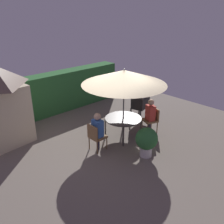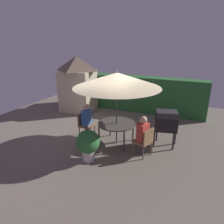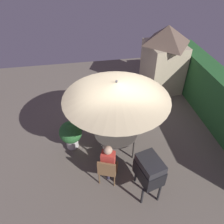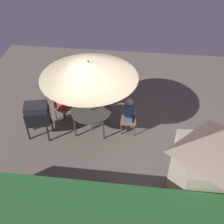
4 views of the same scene
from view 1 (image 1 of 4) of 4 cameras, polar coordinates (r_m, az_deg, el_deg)
name	(u,v)px [view 1 (image 1 of 4)]	position (r m, az deg, el deg)	size (l,w,h in m)	color
ground_plane	(108,141)	(8.41, -0.91, -6.85)	(11.00, 11.00, 0.00)	#6B6056
hedge_backdrop	(52,94)	(10.67, -13.84, 4.20)	(6.75, 0.71, 1.70)	#28602D
garden_shed	(0,105)	(8.59, -24.76, 1.54)	(1.71, 1.56, 2.65)	#C6B793
patio_table	(123,119)	(8.38, 2.65, -1.76)	(1.25, 1.25, 0.73)	#47423D
patio_umbrella	(124,77)	(7.86, 2.85, 8.13)	(2.77, 2.77, 2.46)	#4C4C51
bbq_grill	(140,100)	(9.68, 6.67, 2.75)	(0.80, 0.66, 1.20)	black
chair_near_shed	(152,118)	(8.96, 9.34, -1.43)	(0.60, 0.60, 0.90)	olive
chair_far_side	(96,136)	(7.70, -3.83, -5.52)	(0.47, 0.46, 0.90)	olive
potted_plant_by_shed	(147,140)	(7.46, 8.08, -6.52)	(0.68, 0.68, 0.94)	silver
person_in_red	(150,112)	(8.81, 8.98, 0.03)	(0.35, 0.40, 1.26)	#CC3D33
person_in_blue	(98,127)	(7.62, -3.39, -3.58)	(0.24, 0.34, 1.26)	#3866B2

